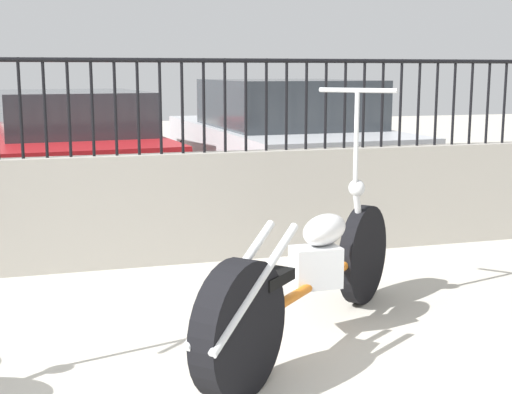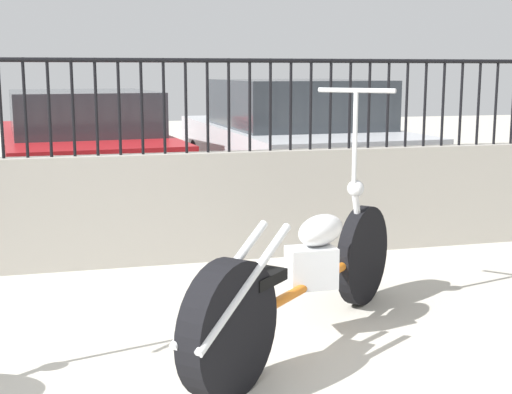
{
  "view_description": "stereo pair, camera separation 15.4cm",
  "coord_description": "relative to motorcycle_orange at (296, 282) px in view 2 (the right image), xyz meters",
  "views": [
    {
      "loc": [
        -0.26,
        -2.53,
        1.57
      ],
      "look_at": [
        1.12,
        2.15,
        0.7
      ],
      "focal_mm": 50.0,
      "sensor_mm": 36.0,
      "label": 1
    },
    {
      "loc": [
        -0.12,
        -2.57,
        1.57
      ],
      "look_at": [
        1.12,
        2.15,
        0.7
      ],
      "focal_mm": 50.0,
      "sensor_mm": 36.0,
      "label": 2
    }
  ],
  "objects": [
    {
      "name": "car_silver",
      "position": [
        1.38,
        4.51,
        0.33
      ],
      "size": [
        1.99,
        4.36,
        1.46
      ],
      "rotation": [
        0.0,
        0.0,
        1.61
      ],
      "color": "black",
      "rests_on": "ground_plane"
    },
    {
      "name": "car_red",
      "position": [
        -1.06,
        5.05,
        0.28
      ],
      "size": [
        2.12,
        4.43,
        1.34
      ],
      "rotation": [
        0.0,
        0.0,
        1.66
      ],
      "color": "black",
      "rests_on": "ground_plane"
    },
    {
      "name": "motorcycle_orange",
      "position": [
        0.0,
        0.0,
        0.0
      ],
      "size": [
        1.77,
        1.72,
        1.47
      ],
      "rotation": [
        0.0,
        0.0,
        0.77
      ],
      "color": "black",
      "rests_on": "ground_plane"
    },
    {
      "name": "fence_railing",
      "position": [
        -1.08,
        2.05,
        1.02
      ],
      "size": [
        8.49,
        0.04,
        0.76
      ],
      "color": "black",
      "rests_on": "low_wall"
    },
    {
      "name": "low_wall",
      "position": [
        -1.08,
        2.05,
        0.06
      ],
      "size": [
        8.49,
        0.18,
        0.91
      ],
      "color": "#9E998E",
      "rests_on": "ground_plane"
    }
  ]
}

